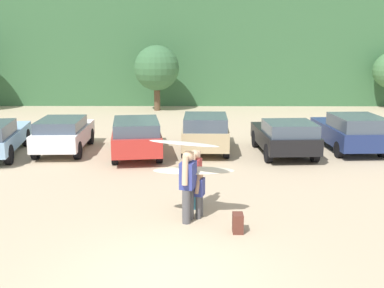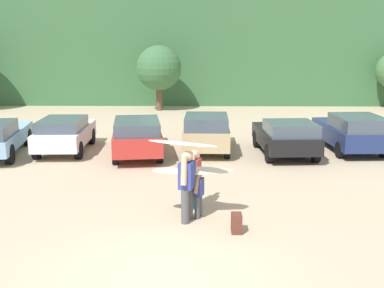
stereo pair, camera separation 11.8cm
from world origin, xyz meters
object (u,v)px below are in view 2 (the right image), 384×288
(person_companion, at_px, (194,175))
(surfboard_white, at_px, (182,143))
(parked_car_tan, at_px, (206,131))
(person_adult, at_px, (187,182))
(parked_car_navy, at_px, (352,131))
(person_child, at_px, (198,191))
(surfboard_cream, at_px, (193,170))
(parked_car_black, at_px, (286,136))
(parked_car_white, at_px, (65,133))
(backpack_dropped, at_px, (236,223))
(parked_car_red, at_px, (137,134))

(person_companion, bearing_deg, surfboard_white, 89.09)
(parked_car_tan, relative_size, person_adult, 2.26)
(parked_car_navy, height_order, person_child, parked_car_navy)
(parked_car_tan, height_order, person_companion, person_companion)
(person_companion, distance_m, surfboard_cream, 0.72)
(parked_car_navy, bearing_deg, surfboard_white, 136.28)
(person_child, bearing_deg, parked_car_black, -100.75)
(parked_car_white, distance_m, person_companion, 8.25)
(parked_car_white, height_order, backpack_dropped, parked_car_white)
(parked_car_navy, distance_m, backpack_dropped, 9.89)
(person_adult, bearing_deg, parked_car_navy, -113.61)
(parked_car_white, height_order, surfboard_cream, parked_car_white)
(parked_car_black, bearing_deg, parked_car_navy, -76.86)
(parked_car_red, distance_m, person_adult, 7.24)
(person_adult, xyz_separation_m, person_child, (0.28, 0.26, -0.33))
(parked_car_red, bearing_deg, parked_car_tan, -85.46)
(person_child, bearing_deg, parked_car_red, -54.27)
(parked_car_navy, height_order, person_companion, person_companion)
(parked_car_tan, height_order, parked_car_black, parked_car_tan)
(person_child, xyz_separation_m, surfboard_cream, (-0.14, 0.08, 0.52))
(parked_car_white, bearing_deg, person_adult, -147.83)
(parked_car_tan, distance_m, backpack_dropped, 8.25)
(parked_car_black, relative_size, surfboard_white, 2.13)
(parked_car_tan, relative_size, parked_car_black, 1.00)
(person_companion, bearing_deg, person_child, 114.85)
(parked_car_tan, bearing_deg, parked_car_navy, -87.21)
(parked_car_red, bearing_deg, parked_car_navy, -92.73)
(parked_car_navy, height_order, surfboard_cream, parked_car_navy)
(parked_car_navy, relative_size, person_adult, 2.43)
(parked_car_red, bearing_deg, parked_car_white, 73.08)
(parked_car_navy, xyz_separation_m, person_companion, (-6.21, -6.70, 0.09))
(parked_car_white, bearing_deg, surfboard_white, -148.13)
(parked_car_red, relative_size, backpack_dropped, 11.05)
(person_adult, bearing_deg, parked_car_red, -57.05)
(parked_car_red, relative_size, parked_car_tan, 1.24)
(person_adult, relative_size, person_child, 1.48)
(parked_car_white, distance_m, parked_car_red, 2.97)
(parked_car_tan, bearing_deg, person_companion, 177.47)
(parked_car_black, distance_m, person_adult, 7.77)
(parked_car_white, xyz_separation_m, parked_car_red, (2.93, -0.47, 0.04))
(parked_car_red, height_order, surfboard_white, surfboard_white)
(surfboard_cream, bearing_deg, parked_car_white, -53.60)
(parked_car_tan, xyz_separation_m, person_companion, (-0.41, -6.52, 0.07))
(parked_car_white, distance_m, person_adult, 8.95)
(person_adult, height_order, person_companion, person_adult)
(person_companion, height_order, surfboard_white, surfboard_white)
(backpack_dropped, bearing_deg, parked_car_white, 127.48)
(parked_car_black, height_order, backpack_dropped, parked_car_black)
(parked_car_tan, bearing_deg, parked_car_black, -100.81)
(person_adult, bearing_deg, parked_car_tan, -78.33)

